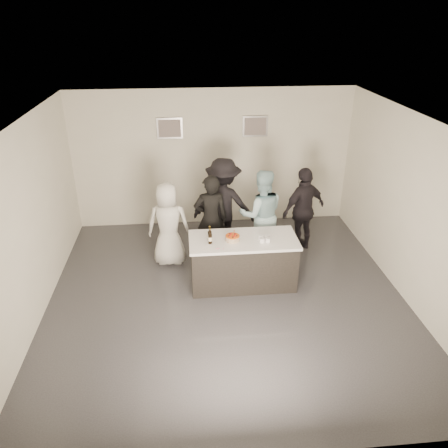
# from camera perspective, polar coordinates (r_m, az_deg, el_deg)

# --- Properties ---
(floor) EXTENTS (6.00, 6.00, 0.00)m
(floor) POSITION_cam_1_polar(r_m,az_deg,el_deg) (7.58, 0.37, -9.50)
(floor) COLOR #3D3D42
(floor) RESTS_ON ground
(ceiling) EXTENTS (6.00, 6.00, 0.00)m
(ceiling) POSITION_cam_1_polar(r_m,az_deg,el_deg) (6.31, 0.45, 13.16)
(ceiling) COLOR white
(wall_back) EXTENTS (6.00, 0.04, 3.00)m
(wall_back) POSITION_cam_1_polar(r_m,az_deg,el_deg) (9.59, -1.45, 8.50)
(wall_back) COLOR silver
(wall_back) RESTS_ON ground
(wall_front) EXTENTS (6.00, 0.04, 3.00)m
(wall_front) POSITION_cam_1_polar(r_m,az_deg,el_deg) (4.33, 4.63, -16.56)
(wall_front) COLOR silver
(wall_front) RESTS_ON ground
(wall_left) EXTENTS (0.04, 6.00, 3.00)m
(wall_left) POSITION_cam_1_polar(r_m,az_deg,el_deg) (7.18, -24.15, -0.28)
(wall_left) COLOR silver
(wall_left) RESTS_ON ground
(wall_right) EXTENTS (0.04, 6.00, 3.00)m
(wall_right) POSITION_cam_1_polar(r_m,az_deg,el_deg) (7.69, 23.23, 1.64)
(wall_right) COLOR silver
(wall_right) RESTS_ON ground
(picture_left) EXTENTS (0.54, 0.04, 0.44)m
(picture_left) POSITION_cam_1_polar(r_m,az_deg,el_deg) (9.36, -7.12, 12.31)
(picture_left) COLOR #B2B2B7
(picture_left) RESTS_ON wall_back
(picture_right) EXTENTS (0.54, 0.04, 0.44)m
(picture_right) POSITION_cam_1_polar(r_m,az_deg,el_deg) (9.48, 4.09, 12.62)
(picture_right) COLOR #B2B2B7
(picture_right) RESTS_ON wall_back
(bar_counter) EXTENTS (1.86, 0.86, 0.90)m
(bar_counter) POSITION_cam_1_polar(r_m,az_deg,el_deg) (7.70, 2.48, -4.90)
(bar_counter) COLOR white
(bar_counter) RESTS_ON ground
(cake) EXTENTS (0.24, 0.24, 0.08)m
(cake) POSITION_cam_1_polar(r_m,az_deg,el_deg) (7.40, 1.12, -1.90)
(cake) COLOR orange
(cake) RESTS_ON bar_counter
(beer_bottle_a) EXTENTS (0.07, 0.07, 0.26)m
(beer_bottle_a) POSITION_cam_1_polar(r_m,az_deg,el_deg) (7.36, -1.88, -1.27)
(beer_bottle_a) COLOR black
(beer_bottle_a) RESTS_ON bar_counter
(beer_bottle_b) EXTENTS (0.07, 0.07, 0.26)m
(beer_bottle_b) POSITION_cam_1_polar(r_m,az_deg,el_deg) (7.27, -1.83, -1.63)
(beer_bottle_b) COLOR black
(beer_bottle_b) RESTS_ON bar_counter
(tumbler_cluster) EXTENTS (0.19, 0.19, 0.08)m
(tumbler_cluster) POSITION_cam_1_polar(r_m,az_deg,el_deg) (7.42, 5.33, -1.92)
(tumbler_cluster) COLOR orange
(tumbler_cluster) RESTS_ON bar_counter
(candles) EXTENTS (0.24, 0.08, 0.01)m
(candles) POSITION_cam_1_polar(r_m,az_deg,el_deg) (7.18, -0.13, -3.15)
(candles) COLOR pink
(candles) RESTS_ON bar_counter
(person_main_black) EXTENTS (0.65, 0.44, 1.75)m
(person_main_black) POSITION_cam_1_polar(r_m,az_deg,el_deg) (8.22, -1.73, 0.64)
(person_main_black) COLOR black
(person_main_black) RESTS_ON ground
(person_main_blue) EXTENTS (0.87, 0.68, 1.79)m
(person_main_blue) POSITION_cam_1_polar(r_m,az_deg,el_deg) (8.38, 4.88, 1.24)
(person_main_blue) COLOR #A8D4DC
(person_main_blue) RESTS_ON ground
(person_guest_left) EXTENTS (0.83, 0.57, 1.63)m
(person_guest_left) POSITION_cam_1_polar(r_m,az_deg,el_deg) (8.22, -7.28, -0.03)
(person_guest_left) COLOR silver
(person_guest_left) RESTS_ON ground
(person_guest_right) EXTENTS (1.10, 0.84, 1.74)m
(person_guest_right) POSITION_cam_1_polar(r_m,az_deg,el_deg) (8.77, 10.34, 1.86)
(person_guest_right) COLOR black
(person_guest_right) RESTS_ON ground
(person_guest_back) EXTENTS (1.35, 0.95, 1.89)m
(person_guest_back) POSITION_cam_1_polar(r_m,az_deg,el_deg) (8.67, -0.07, 2.59)
(person_guest_back) COLOR black
(person_guest_back) RESTS_ON ground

